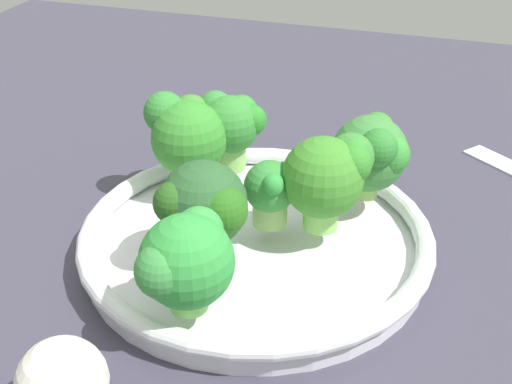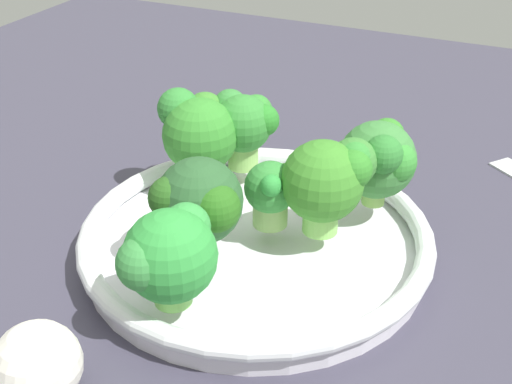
{
  "view_description": "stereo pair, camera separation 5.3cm",
  "coord_description": "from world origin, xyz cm",
  "px_view_note": "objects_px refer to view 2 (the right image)",
  "views": [
    {
      "loc": [
        -12.39,
        40.54,
        32.53
      ],
      "look_at": [
        1.63,
        -2.54,
        5.85
      ],
      "focal_mm": 47.75,
      "sensor_mm": 36.0,
      "label": 1
    },
    {
      "loc": [
        -17.28,
        38.62,
        32.53
      ],
      "look_at": [
        1.63,
        -2.54,
        5.85
      ],
      "focal_mm": 47.75,
      "sensor_mm": 36.0,
      "label": 2
    }
  ],
  "objects_px": {
    "broccoli_floret_0": "(200,201)",
    "broccoli_floret_4": "(380,158)",
    "broccoli_floret_1": "(245,122)",
    "broccoli_floret_2": "(198,130)",
    "bowl": "(256,239)",
    "broccoli_floret_5": "(331,178)",
    "broccoli_floret_6": "(168,255)",
    "broccoli_floret_3": "(271,190)",
    "garlic_bulb": "(37,365)"
  },
  "relations": [
    {
      "from": "bowl",
      "to": "broccoli_floret_3",
      "type": "relative_size",
      "value": 5.24
    },
    {
      "from": "broccoli_floret_0",
      "to": "broccoli_floret_1",
      "type": "relative_size",
      "value": 1.02
    },
    {
      "from": "broccoli_floret_5",
      "to": "broccoli_floret_6",
      "type": "bearing_deg",
      "value": 62.32
    },
    {
      "from": "broccoli_floret_2",
      "to": "broccoli_floret_3",
      "type": "relative_size",
      "value": 1.42
    },
    {
      "from": "broccoli_floret_0",
      "to": "broccoli_floret_6",
      "type": "height_order",
      "value": "broccoli_floret_0"
    },
    {
      "from": "broccoli_floret_4",
      "to": "broccoli_floret_5",
      "type": "distance_m",
      "value": 0.06
    },
    {
      "from": "bowl",
      "to": "broccoli_floret_0",
      "type": "distance_m",
      "value": 0.07
    },
    {
      "from": "bowl",
      "to": "broccoli_floret_6",
      "type": "relative_size",
      "value": 3.79
    },
    {
      "from": "broccoli_floret_1",
      "to": "garlic_bulb",
      "type": "relative_size",
      "value": 1.26
    },
    {
      "from": "broccoli_floret_6",
      "to": "broccoli_floret_1",
      "type": "bearing_deg",
      "value": -78.79
    },
    {
      "from": "broccoli_floret_0",
      "to": "broccoli_floret_4",
      "type": "relative_size",
      "value": 0.97
    },
    {
      "from": "garlic_bulb",
      "to": "bowl",
      "type": "bearing_deg",
      "value": -106.16
    },
    {
      "from": "broccoli_floret_3",
      "to": "broccoli_floret_4",
      "type": "bearing_deg",
      "value": -136.42
    },
    {
      "from": "broccoli_floret_3",
      "to": "broccoli_floret_6",
      "type": "distance_m",
      "value": 0.12
    },
    {
      "from": "broccoli_floret_3",
      "to": "broccoli_floret_6",
      "type": "relative_size",
      "value": 0.72
    },
    {
      "from": "broccoli_floret_3",
      "to": "garlic_bulb",
      "type": "relative_size",
      "value": 0.99
    },
    {
      "from": "broccoli_floret_2",
      "to": "broccoli_floret_4",
      "type": "relative_size",
      "value": 1.06
    },
    {
      "from": "broccoli_floret_2",
      "to": "broccoli_floret_3",
      "type": "xyz_separation_m",
      "value": [
        -0.09,
        0.05,
        -0.01
      ]
    },
    {
      "from": "broccoli_floret_3",
      "to": "garlic_bulb",
      "type": "height_order",
      "value": "broccoli_floret_3"
    },
    {
      "from": "broccoli_floret_2",
      "to": "broccoli_floret_3",
      "type": "height_order",
      "value": "broccoli_floret_2"
    },
    {
      "from": "broccoli_floret_1",
      "to": "broccoli_floret_4",
      "type": "xyz_separation_m",
      "value": [
        -0.13,
        0.02,
        0.0
      ]
    },
    {
      "from": "broccoli_floret_1",
      "to": "broccoli_floret_2",
      "type": "distance_m",
      "value": 0.04
    },
    {
      "from": "bowl",
      "to": "broccoli_floret_2",
      "type": "distance_m",
      "value": 0.11
    },
    {
      "from": "broccoli_floret_5",
      "to": "garlic_bulb",
      "type": "distance_m",
      "value": 0.24
    },
    {
      "from": "bowl",
      "to": "broccoli_floret_4",
      "type": "bearing_deg",
      "value": -137.93
    },
    {
      "from": "bowl",
      "to": "broccoli_floret_5",
      "type": "distance_m",
      "value": 0.08
    },
    {
      "from": "broccoli_floret_3",
      "to": "broccoli_floret_5",
      "type": "height_order",
      "value": "broccoli_floret_5"
    },
    {
      "from": "broccoli_floret_1",
      "to": "broccoli_floret_3",
      "type": "relative_size",
      "value": 1.28
    },
    {
      "from": "broccoli_floret_2",
      "to": "garlic_bulb",
      "type": "xyz_separation_m",
      "value": [
        -0.03,
        0.25,
        -0.04
      ]
    },
    {
      "from": "broccoli_floret_2",
      "to": "broccoli_floret_5",
      "type": "xyz_separation_m",
      "value": [
        -0.14,
        0.04,
        0.0
      ]
    },
    {
      "from": "broccoli_floret_2",
      "to": "broccoli_floret_5",
      "type": "relative_size",
      "value": 1.01
    },
    {
      "from": "broccoli_floret_3",
      "to": "bowl",
      "type": "bearing_deg",
      "value": 30.1
    },
    {
      "from": "broccoli_floret_3",
      "to": "garlic_bulb",
      "type": "distance_m",
      "value": 0.21
    },
    {
      "from": "broccoli_floret_5",
      "to": "broccoli_floret_6",
      "type": "xyz_separation_m",
      "value": [
        0.07,
        0.13,
        -0.01
      ]
    },
    {
      "from": "broccoli_floret_6",
      "to": "bowl",
      "type": "bearing_deg",
      "value": -96.53
    },
    {
      "from": "broccoli_floret_2",
      "to": "garlic_bulb",
      "type": "bearing_deg",
      "value": 95.89
    },
    {
      "from": "broccoli_floret_2",
      "to": "broccoli_floret_5",
      "type": "height_order",
      "value": "same"
    },
    {
      "from": "broccoli_floret_0",
      "to": "broccoli_floret_3",
      "type": "bearing_deg",
      "value": -126.62
    },
    {
      "from": "broccoli_floret_1",
      "to": "garlic_bulb",
      "type": "xyz_separation_m",
      "value": [
        0.0,
        0.28,
        -0.04
      ]
    },
    {
      "from": "broccoli_floret_1",
      "to": "broccoli_floret_4",
      "type": "height_order",
      "value": "broccoli_floret_4"
    },
    {
      "from": "broccoli_floret_4",
      "to": "broccoli_floret_6",
      "type": "xyz_separation_m",
      "value": [
        0.09,
        0.18,
        -0.01
      ]
    },
    {
      "from": "broccoli_floret_5",
      "to": "broccoli_floret_1",
      "type": "bearing_deg",
      "value": -33.75
    },
    {
      "from": "broccoli_floret_5",
      "to": "broccoli_floret_4",
      "type": "bearing_deg",
      "value": -114.24
    },
    {
      "from": "broccoli_floret_0",
      "to": "garlic_bulb",
      "type": "relative_size",
      "value": 1.29
    },
    {
      "from": "bowl",
      "to": "broccoli_floret_2",
      "type": "height_order",
      "value": "broccoli_floret_2"
    },
    {
      "from": "broccoli_floret_1",
      "to": "broccoli_floret_3",
      "type": "height_order",
      "value": "broccoli_floret_1"
    },
    {
      "from": "broccoli_floret_0",
      "to": "broccoli_floret_1",
      "type": "bearing_deg",
      "value": -78.77
    },
    {
      "from": "broccoli_floret_3",
      "to": "garlic_bulb",
      "type": "bearing_deg",
      "value": 71.62
    },
    {
      "from": "broccoli_floret_0",
      "to": "broccoli_floret_1",
      "type": "height_order",
      "value": "broccoli_floret_0"
    },
    {
      "from": "broccoli_floret_1",
      "to": "broccoli_floret_6",
      "type": "relative_size",
      "value": 0.92
    }
  ]
}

